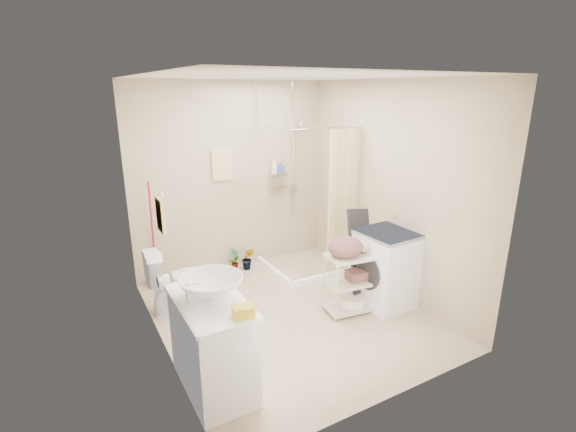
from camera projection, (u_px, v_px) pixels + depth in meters
The scene contains 23 objects.
floor at pixel (289, 314), 4.80m from camera, with size 3.20×3.20×0.00m, color #C3AF92.
ceiling at pixel (289, 76), 4.04m from camera, with size 2.80×3.20×0.04m, color silver.
wall_back at pixel (232, 178), 5.75m from camera, with size 2.80×0.04×2.60m, color #BCAD92.
wall_front at pixel (396, 256), 3.08m from camera, with size 2.80×0.04×2.60m, color #BCAD92.
wall_left at pixel (155, 226), 3.76m from camera, with size 0.04×3.20×2.60m, color #BCAD92.
wall_right at pixel (389, 190), 5.07m from camera, with size 0.04×3.20×2.60m, color #BCAD92.
vanity at pixel (213, 344), 3.53m from camera, with size 0.53×0.94×0.83m, color white.
sink at pixel (211, 287), 3.43m from camera, with size 0.53×0.53×0.18m, color silver.
counter_basket at pixel (243, 311), 3.15m from camera, with size 0.16×0.12×0.09m, color gold.
floor_basket at pixel (242, 390), 3.48m from camera, with size 0.28×0.21×0.15m, color gold.
toilet at pixel (180, 280), 4.80m from camera, with size 0.42×0.74×0.76m, color silver.
mop at pixel (149, 235), 5.27m from camera, with size 0.14×0.14×1.42m, color #AF2431, non-canonical shape.
potted_plant_a at pixel (235, 259), 5.94m from camera, with size 0.17×0.11×0.32m, color brown.
potted_plant_b at pixel (248, 259), 5.94m from camera, with size 0.18×0.14×0.33m, color brown.
hanging_towel at pixel (222, 165), 5.61m from camera, with size 0.28×0.03×0.42m, color beige.
towel_ring at pixel (160, 213), 3.55m from camera, with size 0.04×0.22×0.34m, color #F3D98D, non-canonical shape.
tp_holder at pixel (163, 281), 3.99m from camera, with size 0.08×0.12×0.14m, color white, non-canonical shape.
shower at pixel (305, 197), 5.76m from camera, with size 1.10×1.10×2.10m, color white, non-canonical shape.
shampoo_bottle_a at pixel (274, 165), 5.93m from camera, with size 0.09×0.09×0.24m, color silver.
shampoo_bottle_b at pixel (281, 167), 5.99m from camera, with size 0.07×0.07×0.16m, color #4251A8.
washing_machine at pixel (386, 268), 4.93m from camera, with size 0.62×0.64×0.90m, color white.
laundry_rack at pixel (352, 277), 4.76m from camera, with size 0.61×0.36×0.84m, color beige, non-canonical shape.
ironing_board at pixel (361, 255), 4.98m from camera, with size 0.33×0.10×1.16m, color black, non-canonical shape.
Camera 1 is at (-2.10, -3.70, 2.49)m, focal length 26.00 mm.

